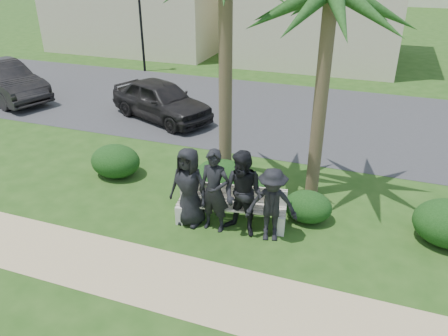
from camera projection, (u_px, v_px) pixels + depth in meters
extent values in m
plane|color=#204413|center=(240.00, 236.00, 9.46)|extent=(160.00, 160.00, 0.00)
cube|color=tan|center=(209.00, 291.00, 7.95)|extent=(30.00, 1.60, 0.01)
cube|color=#2D2D30|center=(306.00, 117.00, 16.18)|extent=(160.00, 8.00, 0.01)
cylinder|color=black|center=(142.00, 30.00, 21.38)|extent=(0.12, 0.12, 4.00)
cube|color=#A99D8D|center=(231.00, 207.00, 9.69)|extent=(2.49, 0.94, 0.04)
cube|color=#A99D8D|center=(234.00, 192.00, 9.78)|extent=(2.41, 0.43, 0.28)
cube|color=beige|center=(185.00, 206.00, 10.14)|extent=(0.25, 0.58, 0.45)
cube|color=beige|center=(280.00, 225.00, 9.45)|extent=(0.25, 0.58, 0.45)
imported|color=black|center=(189.00, 187.00, 9.54)|extent=(0.95, 0.68, 1.83)
imported|color=black|center=(214.00, 191.00, 9.32)|extent=(0.71, 0.48, 1.90)
imported|color=black|center=(243.00, 194.00, 9.16)|extent=(1.08, 0.93, 1.93)
imported|color=black|center=(272.00, 205.00, 9.02)|extent=(1.19, 0.85, 1.67)
ellipsoid|color=black|center=(115.00, 160.00, 11.84)|extent=(1.37, 1.13, 0.89)
ellipsoid|color=black|center=(222.00, 176.00, 10.97)|extent=(1.40, 1.16, 0.91)
ellipsoid|color=black|center=(208.00, 183.00, 10.76)|extent=(1.24, 1.03, 0.81)
ellipsoid|color=black|center=(251.00, 192.00, 10.43)|extent=(1.14, 0.94, 0.74)
ellipsoid|color=black|center=(308.00, 206.00, 9.91)|extent=(1.09, 0.90, 0.71)
cylinder|color=brown|center=(225.00, 86.00, 10.26)|extent=(0.32, 0.32, 5.40)
cylinder|color=brown|center=(320.00, 102.00, 10.06)|extent=(0.32, 0.32, 4.83)
imported|color=black|center=(161.00, 100.00, 15.70)|extent=(4.49, 3.13, 1.42)
imported|color=black|center=(3.00, 81.00, 17.67)|extent=(4.98, 3.08, 1.55)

